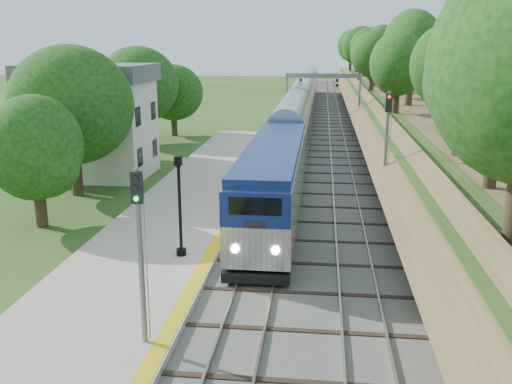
# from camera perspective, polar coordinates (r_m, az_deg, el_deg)

# --- Properties ---
(trackbed) EXTENTS (9.50, 170.00, 0.28)m
(trackbed) POSITION_cam_1_polar(r_m,az_deg,el_deg) (69.95, 6.22, 6.90)
(trackbed) COLOR #4C4944
(trackbed) RESTS_ON ground
(platform) EXTENTS (6.40, 68.00, 0.38)m
(platform) POSITION_cam_1_polar(r_m,az_deg,el_deg) (28.01, -9.61, -4.84)
(platform) COLOR #A29683
(platform) RESTS_ON ground
(yellow_stripe) EXTENTS (0.55, 68.00, 0.01)m
(yellow_stripe) POSITION_cam_1_polar(r_m,az_deg,el_deg) (27.30, -3.85, -4.75)
(yellow_stripe) COLOR gold
(yellow_stripe) RESTS_ON platform
(embankment) EXTENTS (10.64, 170.00, 11.70)m
(embankment) POSITION_cam_1_polar(r_m,az_deg,el_deg) (70.17, 13.17, 8.18)
(embankment) COLOR brown
(embankment) RESTS_ON ground
(station_building) EXTENTS (8.60, 6.60, 8.00)m
(station_building) POSITION_cam_1_polar(r_m,az_deg,el_deg) (42.93, -16.07, 6.95)
(station_building) COLOR beige
(station_building) RESTS_ON ground
(signal_gantry) EXTENTS (8.40, 0.38, 6.20)m
(signal_gantry) POSITION_cam_1_polar(r_m,az_deg,el_deg) (64.47, 6.72, 10.47)
(signal_gantry) COLOR slate
(signal_gantry) RESTS_ON ground
(trees_behind_platform) EXTENTS (7.82, 53.32, 7.21)m
(trees_behind_platform) POSITION_cam_1_polar(r_m,az_deg,el_deg) (33.27, -17.67, 5.49)
(trees_behind_platform) COLOR #332316
(trees_behind_platform) RESTS_ON ground
(train) EXTENTS (2.79, 93.04, 4.10)m
(train) POSITION_cam_1_polar(r_m,az_deg,el_deg) (66.61, 4.51, 8.34)
(train) COLOR black
(train) RESTS_ON trackbed
(lamppost_far) EXTENTS (0.44, 0.44, 4.44)m
(lamppost_far) POSITION_cam_1_polar(r_m,az_deg,el_deg) (24.89, -7.61, -1.99)
(lamppost_far) COLOR black
(lamppost_far) RESTS_ON platform
(signal_platform) EXTENTS (0.33, 0.26, 5.57)m
(signal_platform) POSITION_cam_1_polar(r_m,az_deg,el_deg) (17.44, -11.56, -4.55)
(signal_platform) COLOR slate
(signal_platform) RESTS_ON platform
(signal_farside) EXTENTS (0.37, 0.29, 6.67)m
(signal_farside) POSITION_cam_1_polar(r_m,az_deg,el_deg) (34.06, 12.95, 5.44)
(signal_farside) COLOR slate
(signal_farside) RESTS_ON ground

